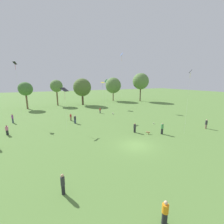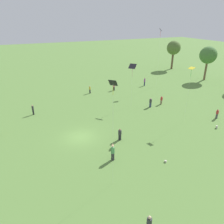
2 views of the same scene
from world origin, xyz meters
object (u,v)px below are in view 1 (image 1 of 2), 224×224
(kite_0, at_px, (106,81))
(kite_5, at_px, (190,75))
(kite_2, at_px, (15,66))
(person_6, at_px, (135,128))
(person_10, at_px, (206,124))
(picnic_bag_1, at_px, (113,114))
(person_11, at_px, (71,117))
(person_4, at_px, (100,110))
(person_1, at_px, (162,129))
(person_9, at_px, (13,118))
(kite_3, at_px, (122,56))
(person_3, at_px, (7,130))
(person_2, at_px, (63,184))
(picnic_bag_0, at_px, (154,123))
(dog_0, at_px, (148,132))
(kite_4, at_px, (64,90))
(kite_1, at_px, (103,84))
(person_8, at_px, (165,213))
(person_5, at_px, (75,119))

(kite_0, distance_m, kite_5, 29.30)
(kite_2, bearing_deg, person_6, -133.46)
(person_10, xyz_separation_m, picnic_bag_1, (-10.34, 18.51, -0.69))
(person_11, xyz_separation_m, kite_0, (13.98, 12.23, 7.75))
(person_4, xyz_separation_m, picnic_bag_1, (2.56, -2.77, -0.58))
(person_1, bearing_deg, person_9, 58.95)
(kite_2, bearing_deg, kite_3, -78.63)
(kite_5, bearing_deg, kite_3, -96.13)
(person_3, height_order, person_6, person_3)
(person_1, relative_size, kite_3, 0.11)
(person_2, relative_size, kite_2, 0.14)
(kite_0, xyz_separation_m, kite_3, (4.94, -1.51, 7.86))
(person_1, relative_size, picnic_bag_0, 6.35)
(kite_2, bearing_deg, dog_0, -133.81)
(person_3, distance_m, kite_3, 37.23)
(person_1, height_order, dog_0, person_1)
(person_4, relative_size, kite_0, 0.17)
(kite_4, bearing_deg, kite_1, 29.01)
(kite_0, xyz_separation_m, kite_5, (1.61, -29.24, 1.08))
(person_6, xyz_separation_m, kite_3, (10.45, 23.49, 15.60))
(person_11, height_order, dog_0, person_11)
(person_9, bearing_deg, person_2, -109.35)
(person_8, bearing_deg, person_6, -63.76)
(person_8, height_order, picnic_bag_0, person_8)
(person_11, relative_size, kite_4, 0.21)
(person_4, distance_m, kite_0, 12.14)
(kite_3, xyz_separation_m, kite_5, (-3.32, -27.73, -6.78))
(kite_1, distance_m, kite_4, 10.28)
(kite_5, distance_m, picnic_bag_1, 21.39)
(person_2, relative_size, picnic_bag_0, 5.81)
(kite_1, bearing_deg, kite_2, -168.58)
(person_8, bearing_deg, kite_2, -18.36)
(person_3, relative_size, picnic_bag_1, 4.23)
(person_3, relative_size, kite_2, 0.13)
(kite_4, height_order, picnic_bag_1, kite_4)
(person_3, bearing_deg, dog_0, -92.87)
(kite_1, xyz_separation_m, picnic_bag_1, (3.91, 2.68, -7.82))
(person_4, relative_size, dog_0, 2.49)
(person_5, distance_m, kite_2, 17.29)
(person_6, bearing_deg, kite_2, -153.30)
(kite_2, distance_m, kite_4, 14.68)
(person_11, relative_size, dog_0, 2.57)
(kite_3, xyz_separation_m, dog_0, (-8.97, -25.23, -16.07))
(person_2, xyz_separation_m, person_3, (-6.39, 17.77, -0.09))
(person_2, relative_size, person_3, 1.06)
(kite_4, bearing_deg, picnic_bag_1, 31.69)
(person_6, height_order, person_8, person_8)
(person_6, distance_m, person_10, 13.81)
(person_2, distance_m, person_4, 30.11)
(person_6, relative_size, person_10, 0.93)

